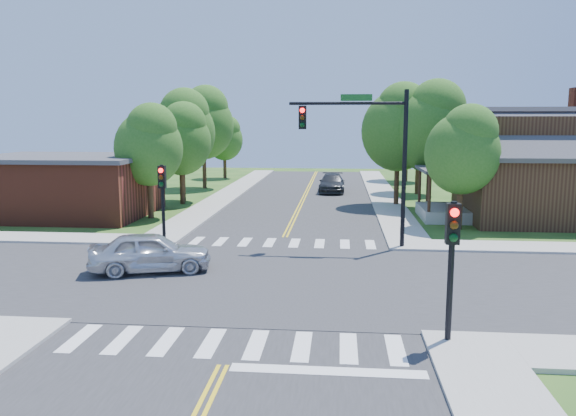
# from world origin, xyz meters

# --- Properties ---
(ground) EXTENTS (100.00, 100.00, 0.00)m
(ground) POSITION_xyz_m (0.00, 0.00, 0.00)
(ground) COLOR #244C17
(ground) RESTS_ON ground
(road_ns) EXTENTS (10.00, 90.00, 0.04)m
(road_ns) POSITION_xyz_m (0.00, 0.00, 0.02)
(road_ns) COLOR #2D2D30
(road_ns) RESTS_ON ground
(road_ew) EXTENTS (90.00, 10.00, 0.04)m
(road_ew) POSITION_xyz_m (0.00, 0.00, 0.03)
(road_ew) COLOR #2D2D30
(road_ew) RESTS_ON ground
(intersection_patch) EXTENTS (10.20, 10.20, 0.06)m
(intersection_patch) POSITION_xyz_m (0.00, 0.00, 0.00)
(intersection_patch) COLOR #2D2D30
(intersection_patch) RESTS_ON ground
(sidewalk_ne) EXTENTS (40.00, 40.00, 0.14)m
(sidewalk_ne) POSITION_xyz_m (15.82, 15.82, 0.07)
(sidewalk_ne) COLOR #9E9B93
(sidewalk_ne) RESTS_ON ground
(sidewalk_nw) EXTENTS (40.00, 40.00, 0.14)m
(sidewalk_nw) POSITION_xyz_m (-15.82, 15.82, 0.07)
(sidewalk_nw) COLOR #9E9B93
(sidewalk_nw) RESTS_ON ground
(crosswalk_north) EXTENTS (8.85, 2.00, 0.01)m
(crosswalk_north) POSITION_xyz_m (0.00, 6.20, 0.05)
(crosswalk_north) COLOR white
(crosswalk_north) RESTS_ON ground
(crosswalk_south) EXTENTS (8.85, 2.00, 0.01)m
(crosswalk_south) POSITION_xyz_m (0.00, -6.20, 0.05)
(crosswalk_south) COLOR white
(crosswalk_south) RESTS_ON ground
(centerline) EXTENTS (0.30, 90.00, 0.01)m
(centerline) POSITION_xyz_m (0.00, 0.00, 0.05)
(centerline) COLOR yellow
(centerline) RESTS_ON ground
(stop_bar) EXTENTS (4.60, 0.45, 0.09)m
(stop_bar) POSITION_xyz_m (2.50, -7.60, 0.00)
(stop_bar) COLOR white
(stop_bar) RESTS_ON ground
(signal_mast_ne) EXTENTS (5.30, 0.42, 7.20)m
(signal_mast_ne) POSITION_xyz_m (3.91, 5.59, 4.85)
(signal_mast_ne) COLOR black
(signal_mast_ne) RESTS_ON ground
(signal_pole_se) EXTENTS (0.34, 0.42, 3.80)m
(signal_pole_se) POSITION_xyz_m (5.60, -5.62, 2.66)
(signal_pole_se) COLOR black
(signal_pole_se) RESTS_ON ground
(signal_pole_nw) EXTENTS (0.34, 0.42, 3.80)m
(signal_pole_nw) POSITION_xyz_m (-5.60, 5.58, 2.66)
(signal_pole_nw) COLOR black
(signal_pole_nw) RESTS_ON ground
(house_ne) EXTENTS (13.05, 8.80, 7.11)m
(house_ne) POSITION_xyz_m (15.11, 14.23, 3.33)
(house_ne) COLOR black
(house_ne) RESTS_ON ground
(building_nw) EXTENTS (10.40, 8.40, 3.73)m
(building_nw) POSITION_xyz_m (-14.20, 13.20, 1.88)
(building_nw) COLOR maroon
(building_nw) RESTS_ON ground
(tree_e_a) EXTENTS (3.97, 3.77, 6.74)m
(tree_e_a) POSITION_xyz_m (9.26, 10.66, 4.41)
(tree_e_a) COLOR #382314
(tree_e_a) RESTS_ON ground
(tree_e_b) EXTENTS (5.03, 4.78, 8.56)m
(tree_e_b) POSITION_xyz_m (8.72, 17.85, 5.61)
(tree_e_b) COLOR #382314
(tree_e_b) RESTS_ON ground
(tree_e_c) EXTENTS (4.65, 4.42, 7.91)m
(tree_e_c) POSITION_xyz_m (9.01, 25.71, 5.18)
(tree_e_c) COLOR #382314
(tree_e_c) RESTS_ON ground
(tree_e_d) EXTENTS (4.75, 4.51, 8.08)m
(tree_e_d) POSITION_xyz_m (9.22, 35.38, 5.29)
(tree_e_d) COLOR #382314
(tree_e_d) RESTS_ON ground
(tree_w_a) EXTENTS (4.06, 3.86, 6.91)m
(tree_w_a) POSITION_xyz_m (-8.59, 12.62, 4.52)
(tree_w_a) COLOR #382314
(tree_w_a) RESTS_ON ground
(tree_w_b) EXTENTS (4.82, 4.58, 8.19)m
(tree_w_b) POSITION_xyz_m (-8.59, 19.79, 5.36)
(tree_w_b) COLOR #382314
(tree_w_b) RESTS_ON ground
(tree_w_c) EXTENTS (5.24, 4.97, 8.90)m
(tree_w_c) POSITION_xyz_m (-9.00, 27.98, 5.83)
(tree_w_c) COLOR #382314
(tree_w_c) RESTS_ON ground
(tree_w_d) EXTENTS (3.78, 3.59, 6.42)m
(tree_w_d) POSITION_xyz_m (-9.01, 36.78, 4.20)
(tree_w_d) COLOR #382314
(tree_w_d) RESTS_ON ground
(tree_house) EXTENTS (4.98, 4.73, 8.46)m
(tree_house) POSITION_xyz_m (6.71, 19.01, 5.54)
(tree_house) COLOR #382314
(tree_house) RESTS_ON ground
(tree_bldg) EXTENTS (4.24, 4.03, 7.21)m
(tree_bldg) POSITION_xyz_m (-8.31, 18.56, 4.72)
(tree_bldg) COLOR #382314
(tree_bldg) RESTS_ON ground
(car_silver) EXTENTS (4.32, 5.59, 1.56)m
(car_silver) POSITION_xyz_m (-4.52, 0.56, 0.78)
(car_silver) COLOR silver
(car_silver) RESTS_ON ground
(car_dgrey) EXTENTS (2.13, 5.08, 1.46)m
(car_dgrey) POSITION_xyz_m (2.08, 26.04, 0.73)
(car_dgrey) COLOR #2B2D30
(car_dgrey) RESTS_ON ground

